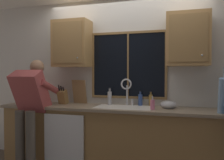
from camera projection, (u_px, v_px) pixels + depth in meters
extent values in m
cube|color=silver|center=(127.00, 81.00, 3.70)|extent=(5.94, 0.12, 2.55)
cube|color=black|center=(128.00, 65.00, 3.62)|extent=(1.10, 0.02, 0.95)
cube|color=olive|center=(128.00, 33.00, 3.59)|extent=(1.17, 0.02, 0.04)
cube|color=olive|center=(128.00, 97.00, 3.62)|extent=(1.17, 0.02, 0.04)
cube|color=olive|center=(93.00, 65.00, 3.77)|extent=(0.03, 0.02, 0.95)
cube|color=olive|center=(166.00, 65.00, 3.45)|extent=(0.03, 0.02, 0.95)
cube|color=olive|center=(128.00, 65.00, 3.61)|extent=(0.02, 0.02, 0.95)
cube|color=#A07744|center=(121.00, 140.00, 3.39)|extent=(3.54, 0.58, 0.88)
cube|color=gray|center=(121.00, 109.00, 3.36)|extent=(3.60, 0.62, 0.04)
cube|color=white|center=(64.00, 141.00, 3.29)|extent=(0.60, 0.02, 0.74)
cube|color=#B2844C|center=(72.00, 44.00, 3.70)|extent=(0.57, 0.33, 0.72)
cube|color=#9D7443|center=(67.00, 42.00, 3.54)|extent=(0.49, 0.01, 0.62)
sphere|color=#B2B2B7|center=(77.00, 58.00, 3.49)|extent=(0.02, 0.02, 0.02)
cube|color=#B2844C|center=(188.00, 39.00, 3.21)|extent=(0.57, 0.33, 0.72)
cube|color=#9D7443|center=(188.00, 38.00, 3.05)|extent=(0.49, 0.01, 0.62)
sphere|color=#B2B2B7|center=(202.00, 55.00, 3.00)|extent=(0.02, 0.02, 0.02)
cube|color=white|center=(124.00, 108.00, 3.36)|extent=(0.80, 0.46, 0.02)
cube|color=beige|center=(110.00, 114.00, 3.42)|extent=(0.36, 0.42, 0.20)
cube|color=beige|center=(138.00, 116.00, 3.30)|extent=(0.36, 0.42, 0.20)
cube|color=white|center=(124.00, 115.00, 3.36)|extent=(0.04, 0.42, 0.20)
cylinder|color=silver|center=(127.00, 95.00, 3.56)|extent=(0.03, 0.03, 0.30)
torus|color=silver|center=(126.00, 84.00, 3.50)|extent=(0.16, 0.02, 0.16)
cylinder|color=silver|center=(132.00, 102.00, 3.54)|extent=(0.03, 0.03, 0.09)
cylinder|color=#595147|center=(20.00, 142.00, 3.32)|extent=(0.13, 0.13, 0.88)
cylinder|color=#595147|center=(31.00, 143.00, 3.27)|extent=(0.13, 0.13, 0.88)
cube|color=#B24C4C|center=(30.00, 91.00, 3.39)|extent=(0.44, 0.45, 0.62)
sphere|color=#A57A5B|center=(37.00, 67.00, 3.55)|extent=(0.21, 0.21, 0.21)
cylinder|color=#B24C4C|center=(25.00, 87.00, 3.63)|extent=(0.09, 0.52, 0.26)
cylinder|color=#B24C4C|center=(51.00, 87.00, 3.50)|extent=(0.09, 0.52, 0.26)
cylinder|color=#8CB2DB|center=(222.00, 97.00, 2.79)|extent=(0.08, 0.20, 0.47)
cube|color=olive|center=(63.00, 97.00, 3.69)|extent=(0.12, 0.18, 0.25)
cylinder|color=black|center=(59.00, 88.00, 3.64)|extent=(0.02, 0.05, 0.09)
cylinder|color=black|center=(61.00, 88.00, 3.63)|extent=(0.02, 0.04, 0.08)
cylinder|color=black|center=(63.00, 89.00, 3.63)|extent=(0.02, 0.04, 0.06)
cube|color=#997047|center=(79.00, 92.00, 3.77)|extent=(0.22, 0.10, 0.38)
ellipsoid|color=#B7B7BC|center=(168.00, 105.00, 3.23)|extent=(0.22, 0.22, 0.11)
cylinder|color=pink|center=(152.00, 105.00, 3.13)|extent=(0.06, 0.06, 0.13)
cylinder|color=silver|center=(153.00, 98.00, 3.13)|extent=(0.02, 0.02, 0.04)
cylinder|color=silver|center=(152.00, 97.00, 3.11)|extent=(0.01, 0.04, 0.01)
cylinder|color=#334C8C|center=(140.00, 100.00, 3.51)|extent=(0.06, 0.06, 0.17)
cylinder|color=navy|center=(140.00, 93.00, 3.51)|extent=(0.03, 0.03, 0.04)
cylinder|color=black|center=(140.00, 91.00, 3.51)|extent=(0.03, 0.03, 0.01)
cylinder|color=olive|center=(151.00, 100.00, 3.48)|extent=(0.05, 0.05, 0.16)
cylinder|color=brown|center=(151.00, 93.00, 3.48)|extent=(0.02, 0.02, 0.04)
cylinder|color=black|center=(151.00, 92.00, 3.48)|extent=(0.03, 0.03, 0.01)
cylinder|color=#B7B7BC|center=(110.00, 98.00, 3.60)|extent=(0.06, 0.06, 0.20)
cylinder|color=#929296|center=(110.00, 90.00, 3.60)|extent=(0.03, 0.03, 0.05)
cylinder|color=black|center=(110.00, 88.00, 3.59)|extent=(0.03, 0.03, 0.01)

